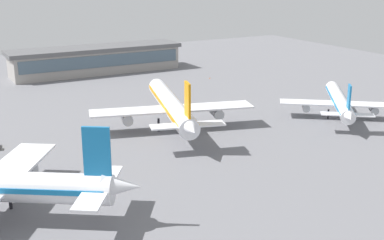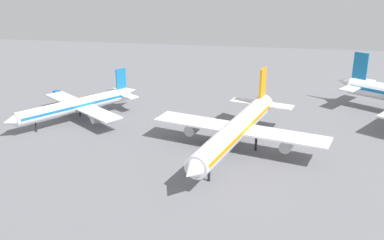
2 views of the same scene
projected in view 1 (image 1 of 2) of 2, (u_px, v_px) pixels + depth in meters
ground at (186, 117)px, 148.49m from camera, size 288.00×288.00×0.00m
terminal_building at (96, 59)px, 211.87m from camera, size 72.31×16.89×10.99m
airplane_at_gate at (171, 105)px, 137.62m from camera, size 44.60×54.52×16.91m
airplane_distant at (339, 101)px, 147.73m from camera, size 30.87×36.36×13.10m
safety_cone_near_gate at (210, 78)px, 201.02m from camera, size 0.44×0.44×0.60m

